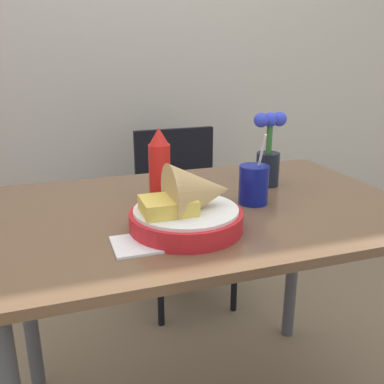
{
  "coord_description": "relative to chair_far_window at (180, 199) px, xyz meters",
  "views": [
    {
      "loc": [
        -0.4,
        -1.06,
        1.2
      ],
      "look_at": [
        -0.05,
        -0.04,
        0.84
      ],
      "focal_mm": 40.0,
      "sensor_mm": 36.0,
      "label": 1
    }
  ],
  "objects": [
    {
      "name": "dining_table",
      "position": [
        -0.19,
        -0.84,
        0.17
      ],
      "size": [
        1.16,
        0.76,
        0.78
      ],
      "color": "brown",
      "rests_on": "ground_plane"
    },
    {
      "name": "flower_vase",
      "position": [
        0.07,
        -0.72,
        0.39
      ],
      "size": [
        0.11,
        0.07,
        0.24
      ],
      "color": "black",
      "rests_on": "dining_table"
    },
    {
      "name": "napkin",
      "position": [
        -0.4,
        -1.03,
        0.28
      ],
      "size": [
        0.15,
        0.12,
        0.01
      ],
      "color": "white",
      "rests_on": "dining_table"
    },
    {
      "name": "chair_far_window",
      "position": [
        0.0,
        0.0,
        0.0
      ],
      "size": [
        0.4,
        0.4,
        0.83
      ],
      "color": "black",
      "rests_on": "ground_plane"
    },
    {
      "name": "ketchup_bottle",
      "position": [
        -0.29,
        -0.75,
        0.38
      ],
      "size": [
        0.06,
        0.06,
        0.21
      ],
      "color": "red",
      "rests_on": "dining_table"
    },
    {
      "name": "drink_cup",
      "position": [
        -0.05,
        -0.86,
        0.33
      ],
      "size": [
        0.08,
        0.08,
        0.21
      ],
      "color": "navy",
      "rests_on": "dining_table"
    },
    {
      "name": "food_basket",
      "position": [
        -0.28,
        -0.98,
        0.34
      ],
      "size": [
        0.28,
        0.28,
        0.17
      ],
      "color": "red",
      "rests_on": "dining_table"
    },
    {
      "name": "wall_window",
      "position": [
        -0.19,
        0.44,
        0.8
      ],
      "size": [
        7.0,
        0.06,
        2.6
      ],
      "color": "#B7B2A3",
      "rests_on": "ground_plane"
    }
  ]
}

